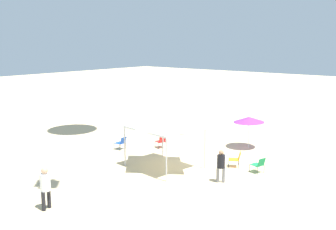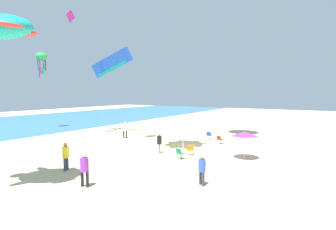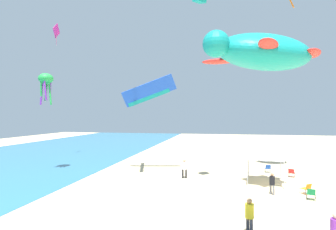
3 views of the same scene
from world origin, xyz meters
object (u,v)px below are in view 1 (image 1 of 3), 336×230
(canopy_tent, at_px, (164,124))
(beach_umbrella, at_px, (249,120))
(person_kite_handler, at_px, (45,185))
(folding_chair_facing_ocean, at_px, (161,141))
(folding_chair_left_of_tent, at_px, (236,158))
(person_near_umbrella, at_px, (221,163))
(folding_chair_right_of_tent, at_px, (259,164))
(folding_chair_near_cooler, at_px, (121,142))

(canopy_tent, relative_size, beach_umbrella, 1.78)
(person_kite_handler, bearing_deg, folding_chair_facing_ocean, -0.88)
(folding_chair_left_of_tent, xyz_separation_m, person_near_umbrella, (-0.58, 2.49, 0.46))
(folding_chair_left_of_tent, distance_m, person_near_umbrella, 2.60)
(canopy_tent, bearing_deg, folding_chair_left_of_tent, -140.03)
(folding_chair_right_of_tent, distance_m, folding_chair_near_cooler, 8.65)
(folding_chair_right_of_tent, relative_size, person_near_umbrella, 0.52)
(person_kite_handler, bearing_deg, beach_umbrella, -22.18)
(canopy_tent, xyz_separation_m, folding_chair_near_cooler, (4.24, -0.94, -1.90))
(folding_chair_facing_ocean, bearing_deg, beach_umbrella, 151.47)
(canopy_tent, distance_m, folding_chair_right_of_tent, 5.24)
(person_kite_handler, xyz_separation_m, person_near_umbrella, (-3.80, -6.95, -0.09))
(folding_chair_left_of_tent, height_order, person_near_umbrella, person_near_umbrella)
(folding_chair_left_of_tent, distance_m, folding_chair_near_cooler, 7.32)
(canopy_tent, bearing_deg, person_kite_handler, 87.56)
(beach_umbrella, relative_size, folding_chair_near_cooler, 2.50)
(beach_umbrella, relative_size, folding_chair_left_of_tent, 2.50)
(folding_chair_right_of_tent, height_order, person_kite_handler, person_kite_handler)
(folding_chair_near_cooler, xyz_separation_m, person_near_umbrella, (-7.74, 0.99, 0.46))
(folding_chair_facing_ocean, bearing_deg, folding_chair_right_of_tent, 108.22)
(folding_chair_right_of_tent, relative_size, folding_chair_near_cooler, 1.00)
(folding_chair_left_of_tent, xyz_separation_m, person_kite_handler, (3.22, 9.45, 0.54))
(canopy_tent, bearing_deg, folding_chair_right_of_tent, -151.65)
(person_near_umbrella, bearing_deg, canopy_tent, -36.63)
(canopy_tent, bearing_deg, folding_chair_near_cooler, -12.52)
(beach_umbrella, distance_m, folding_chair_near_cooler, 8.03)
(folding_chair_left_of_tent, relative_size, folding_chair_facing_ocean, 1.00)
(canopy_tent, height_order, folding_chair_right_of_tent, canopy_tent)
(folding_chair_right_of_tent, height_order, folding_chair_near_cooler, same)
(canopy_tent, xyz_separation_m, folding_chair_left_of_tent, (-2.92, -2.45, -1.90))
(folding_chair_near_cooler, relative_size, person_kite_handler, 0.47)
(folding_chair_right_of_tent, bearing_deg, canopy_tent, -48.13)
(person_near_umbrella, bearing_deg, folding_chair_right_of_tent, -144.56)
(person_kite_handler, bearing_deg, folding_chair_left_of_tent, -32.59)
(person_near_umbrella, bearing_deg, folding_chair_left_of_tent, -112.90)
(beach_umbrella, height_order, person_kite_handler, beach_umbrella)
(person_kite_handler, bearing_deg, person_near_umbrella, -42.40)
(canopy_tent, height_order, folding_chair_near_cooler, canopy_tent)
(folding_chair_left_of_tent, distance_m, person_kite_handler, 9.99)
(folding_chair_facing_ocean, relative_size, folding_chair_near_cooler, 1.00)
(folding_chair_facing_ocean, bearing_deg, person_near_umbrella, 86.96)
(folding_chair_right_of_tent, relative_size, person_kite_handler, 0.47)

